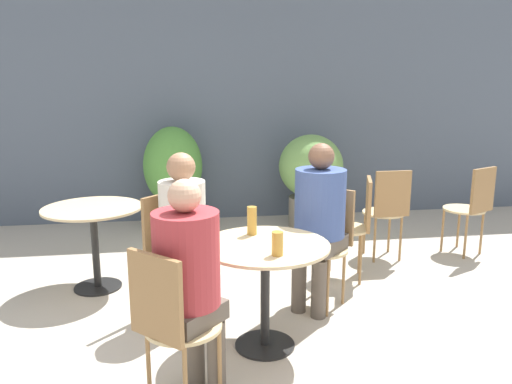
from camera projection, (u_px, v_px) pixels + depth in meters
name	position (u px, v px, depth m)	size (l,w,h in m)	color
ground_plane	(287.00, 364.00, 3.09)	(20.00, 20.00, 0.00)	#B2A899
storefront_wall	(230.00, 100.00, 6.17)	(10.00, 0.06, 3.00)	#4C5666
cafe_table_near	(265.00, 265.00, 3.18)	(0.82, 0.82, 0.71)	black
cafe_table_far	(94.00, 224.00, 4.12)	(0.81, 0.81, 0.71)	black
bistro_chair_0	(327.00, 235.00, 3.86)	(0.47, 0.47, 0.91)	tan
bistro_chair_1	(170.00, 243.00, 3.67)	(0.47, 0.47, 0.91)	tan
bistro_chair_2	(170.00, 317.00, 2.51)	(0.47, 0.47, 0.91)	tan
bistro_chair_3	(357.00, 219.00, 4.32)	(0.45, 0.43, 0.91)	tan
bistro_chair_4	(473.00, 202.00, 4.92)	(0.44, 0.46, 0.91)	tan
bistro_chair_5	(388.00, 206.00, 4.78)	(0.41, 0.41, 0.91)	tan
seated_person_0	(319.00, 214.00, 3.70)	(0.48, 0.48, 1.28)	brown
seated_person_1	(184.00, 222.00, 3.54)	(0.42, 0.42, 1.23)	#2D2D33
seated_person_2	(189.00, 273.00, 2.59)	(0.44, 0.44, 1.24)	brown
beer_glass_0	(277.00, 244.00, 2.93)	(0.07, 0.07, 0.14)	#B28433
beer_glass_1	(252.00, 221.00, 3.33)	(0.07, 0.07, 0.19)	#B28433
potted_plant_0	(173.00, 172.00, 5.80)	(0.68, 0.68, 1.22)	slate
potted_plant_1	(311.00, 175.00, 5.90)	(0.76, 0.76, 1.11)	slate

